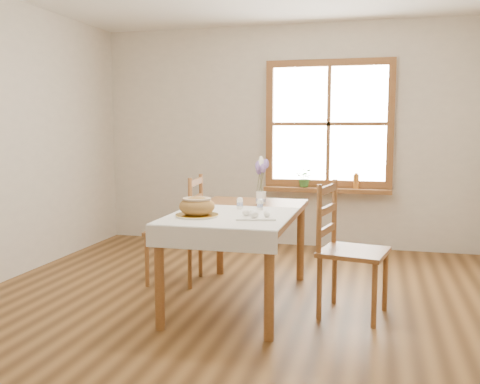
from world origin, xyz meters
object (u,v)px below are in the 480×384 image
(chair_left, at_px, (174,229))
(flower_vase, at_px, (261,198))
(dining_table, at_px, (240,221))
(chair_right, at_px, (354,250))
(bread_plate, at_px, (197,215))

(chair_left, xyz_separation_m, flower_vase, (0.81, -0.01, 0.31))
(dining_table, height_order, chair_right, chair_right)
(bread_plate, bearing_deg, dining_table, 62.08)
(dining_table, xyz_separation_m, chair_right, (0.91, -0.10, -0.16))
(dining_table, height_order, chair_left, chair_left)
(chair_left, bearing_deg, chair_right, 68.23)
(chair_right, relative_size, flower_vase, 9.97)
(chair_left, xyz_separation_m, bread_plate, (0.50, -0.81, 0.28))
(dining_table, distance_m, flower_vase, 0.42)
(chair_right, relative_size, bread_plate, 3.26)
(bread_plate, bearing_deg, chair_right, 15.65)
(chair_left, relative_size, chair_right, 0.97)
(chair_left, distance_m, chair_right, 1.70)
(flower_vase, bearing_deg, bread_plate, -111.10)
(chair_left, height_order, bread_plate, chair_left)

